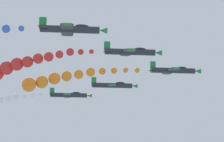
{
  "coord_description": "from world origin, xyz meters",
  "views": [
    {
      "loc": [
        89.37,
        -7.94,
        110.48
      ],
      "look_at": [
        0.0,
        0.0,
        135.63
      ],
      "focal_mm": 74.59,
      "sensor_mm": 36.0,
      "label": 1
    }
  ],
  "objects": [
    {
      "name": "airplane_right_inner",
      "position": [
        11.45,
        2.37,
        136.03
      ],
      "size": [
        9.44,
        10.35,
        2.96
      ],
      "rotation": [
        0.0,
        0.2,
        0.0
      ],
      "color": "#23282D"
    },
    {
      "name": "airplane_left_inner",
      "position": [
        -10.99,
        1.19,
        135.41
      ],
      "size": [
        9.42,
        10.35,
        3.02
      ],
      "rotation": [
        0.0,
        0.21,
        0.0
      ],
      "color": "#23282D"
    },
    {
      "name": "airplane_lead",
      "position": [
        0.43,
        12.51,
        135.95
      ],
      "size": [
        9.51,
        10.35,
        2.74
      ],
      "rotation": [
        0.0,
        0.15,
        0.0
      ],
      "color": "#23282D"
    },
    {
      "name": "airplane_right_outer",
      "position": [
        22.84,
        -8.29,
        135.64
      ],
      "size": [
        9.47,
        10.35,
        2.87
      ],
      "rotation": [
        0.0,
        0.18,
        0.0
      ],
      "color": "#23282D"
    },
    {
      "name": "smoke_trail_lead",
      "position": [
        2.23,
        -10.76,
        133.16
      ],
      "size": [
        4.65,
        22.9,
        5.98
      ],
      "color": "orange"
    },
    {
      "name": "airplane_left_outer",
      "position": [
        -23.08,
        -8.5,
        135.71
      ],
      "size": [
        9.53,
        10.35,
        2.65
      ],
      "rotation": [
        0.0,
        0.13,
        0.0
      ],
      "color": "#23282D"
    }
  ]
}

